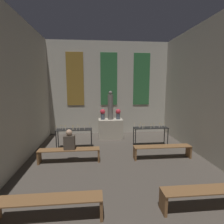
{
  "coord_description": "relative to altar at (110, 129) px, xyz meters",
  "views": [
    {
      "loc": [
        -0.71,
        1.01,
        2.57
      ],
      "look_at": [
        0.0,
        8.48,
        1.41
      ],
      "focal_mm": 28.0,
      "sensor_mm": 36.0,
      "label": 1
    }
  ],
  "objects": [
    {
      "name": "flower_vase_right",
      "position": [
        0.37,
        0.0,
        0.75
      ],
      "size": [
        0.24,
        0.24,
        0.5
      ],
      "color": "#4C5666",
      "rests_on": "altar"
    },
    {
      "name": "candle_rack_right",
      "position": [
        1.58,
        -1.32,
        0.24
      ],
      "size": [
        1.43,
        0.42,
        1.01
      ],
      "color": "black",
      "rests_on": "ground_plane"
    },
    {
      "name": "pew_second_left",
      "position": [
        -1.61,
        -5.17,
        -0.13
      ],
      "size": [
        2.03,
        0.36,
        0.45
      ],
      "color": "brown",
      "rests_on": "ground_plane"
    },
    {
      "name": "wall_back",
      "position": [
        0.0,
        1.01,
        1.96
      ],
      "size": [
        6.43,
        0.16,
        4.79
      ],
      "color": "beige",
      "rests_on": "ground_plane"
    },
    {
      "name": "pew_second_right",
      "position": [
        1.61,
        -5.17,
        -0.13
      ],
      "size": [
        2.03,
        0.36,
        0.45
      ],
      "color": "brown",
      "rests_on": "ground_plane"
    },
    {
      "name": "candle_rack_left",
      "position": [
        -1.59,
        -1.32,
        0.24
      ],
      "size": [
        1.43,
        0.42,
        1.01
      ],
      "color": "black",
      "rests_on": "ground_plane"
    },
    {
      "name": "altar",
      "position": [
        0.0,
        0.0,
        0.0
      ],
      "size": [
        1.15,
        0.7,
        0.93
      ],
      "color": "#BCB29E",
      "rests_on": "ground_plane"
    },
    {
      "name": "pew_back_right",
      "position": [
        1.61,
        -2.59,
        -0.13
      ],
      "size": [
        2.03,
        0.36,
        0.45
      ],
      "color": "brown",
      "rests_on": "ground_plane"
    },
    {
      "name": "flower_vase_left",
      "position": [
        -0.37,
        0.0,
        0.75
      ],
      "size": [
        0.24,
        0.24,
        0.5
      ],
      "color": "#4C5666",
      "rests_on": "altar"
    },
    {
      "name": "person_seated",
      "position": [
        -1.59,
        -2.59,
        0.28
      ],
      "size": [
        0.36,
        0.24,
        0.67
      ],
      "color": "#4C4238",
      "rests_on": "pew_back_left"
    },
    {
      "name": "pew_back_left",
      "position": [
        -1.61,
        -2.59,
        -0.13
      ],
      "size": [
        2.03,
        0.36,
        0.45
      ],
      "color": "brown",
      "rests_on": "ground_plane"
    },
    {
      "name": "statue",
      "position": [
        0.0,
        -0.0,
        1.11
      ],
      "size": [
        0.26,
        0.26,
        1.37
      ],
      "color": "slate",
      "rests_on": "altar"
    }
  ]
}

